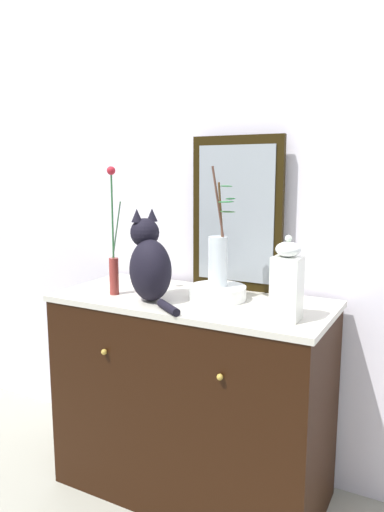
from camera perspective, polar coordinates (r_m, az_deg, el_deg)
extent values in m
plane|color=#999787|center=(2.44, 0.00, -25.37)|extent=(6.00, 6.00, 0.00)
cube|color=silver|center=(2.30, 4.04, 7.22)|extent=(4.40, 0.08, 2.60)
cube|color=black|center=(2.22, 0.00, -16.31)|extent=(1.15, 0.52, 0.85)
cube|color=beige|center=(2.06, 0.00, -5.28)|extent=(1.17, 0.53, 0.02)
sphere|color=#B79338|center=(2.04, -10.24, -10.98)|extent=(0.02, 0.02, 0.02)
sphere|color=#B79338|center=(1.78, 3.28, -13.94)|extent=(0.02, 0.02, 0.02)
cube|color=black|center=(2.18, 5.26, 4.92)|extent=(0.42, 0.03, 0.68)
cube|color=gray|center=(2.16, 5.10, 4.89)|extent=(0.36, 0.01, 0.60)
ellipsoid|color=black|center=(2.00, -4.88, -1.67)|extent=(0.27, 0.26, 0.25)
sphere|color=black|center=(2.03, -5.54, 2.74)|extent=(0.12, 0.12, 0.12)
cone|color=black|center=(2.01, -6.47, 4.73)|extent=(0.05, 0.05, 0.05)
cone|color=black|center=(2.04, -4.70, 4.82)|extent=(0.05, 0.05, 0.05)
cylinder|color=black|center=(1.86, -2.78, -6.05)|extent=(0.14, 0.12, 0.03)
cylinder|color=maroon|center=(2.13, -9.09, -2.34)|extent=(0.04, 0.04, 0.16)
cylinder|color=#2C6134|center=(2.09, -9.28, 4.51)|extent=(0.01, 0.01, 0.35)
sphere|color=#A81C27|center=(2.08, -9.43, 9.82)|extent=(0.04, 0.04, 0.04)
cylinder|color=#355D3B|center=(2.09, -8.81, 3.03)|extent=(0.05, 0.01, 0.24)
cylinder|color=white|center=(2.03, 2.99, -4.31)|extent=(0.24, 0.24, 0.06)
cylinder|color=silver|center=(2.01, 3.02, -0.65)|extent=(0.08, 0.08, 0.21)
cylinder|color=brown|center=(1.96, 3.22, 5.15)|extent=(0.05, 0.05, 0.37)
ellipsoid|color=#266A33|center=(1.93, 4.03, 6.34)|extent=(0.07, 0.08, 0.01)
ellipsoid|color=#245A2D|center=(1.92, 3.97, 8.15)|extent=(0.08, 0.07, 0.01)
cylinder|color=#55371E|center=(1.97, 3.43, 4.22)|extent=(0.02, 0.04, 0.30)
ellipsoid|color=#325D2C|center=(1.94, 4.16, 5.17)|extent=(0.07, 0.05, 0.01)
ellipsoid|color=#236831|center=(1.96, 4.51, 6.69)|extent=(0.04, 0.07, 0.01)
cube|color=white|center=(1.77, 11.02, -3.74)|extent=(0.10, 0.10, 0.23)
ellipsoid|color=white|center=(1.75, 11.17, 0.77)|extent=(0.09, 0.09, 0.05)
sphere|color=white|center=(1.74, 11.21, 2.03)|extent=(0.02, 0.02, 0.02)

